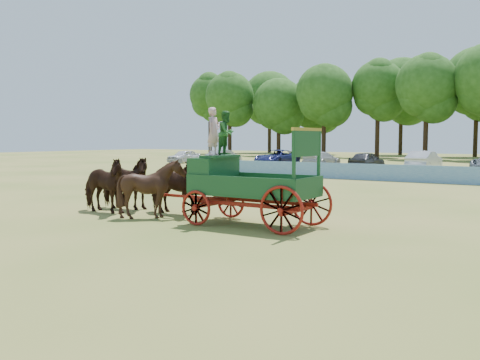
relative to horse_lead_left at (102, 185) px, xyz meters
name	(u,v)px	position (x,y,z in m)	size (l,w,h in m)	color
ground	(221,217)	(4.14, 1.56, -1.00)	(160.00, 160.00, 0.00)	#A58A4A
horse_lead_left	(102,185)	(0.00, 0.00, 0.00)	(1.08, 2.38, 2.01)	#32170E
horse_lead_right	(124,183)	(0.00, 1.10, 0.00)	(1.08, 2.38, 2.01)	#32170E
horse_wheel_left	(152,188)	(2.40, 0.00, 0.00)	(1.62, 1.83, 2.01)	#32170E
horse_wheel_right	(173,186)	(2.40, 1.10, 0.00)	(1.08, 2.38, 2.01)	#32170E
farm_dray	(234,174)	(5.38, 0.57, 0.57)	(5.99, 2.00, 3.65)	maroon
sponsor_banner	(372,172)	(3.14, 19.56, -0.48)	(26.00, 0.08, 1.05)	#1D5DA0
parked_cars	(393,160)	(0.67, 31.72, -0.22)	(42.53, 6.94, 1.64)	silver
treeline	(459,88)	(-0.07, 61.13, 8.23)	(87.54, 24.75, 15.41)	#382314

